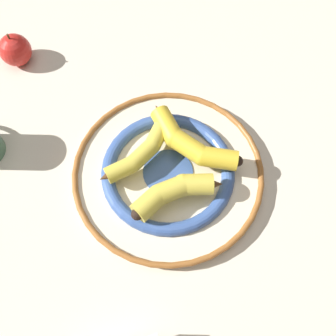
{
  "coord_description": "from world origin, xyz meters",
  "views": [
    {
      "loc": [
        -0.34,
        -0.02,
        0.71
      ],
      "look_at": [
        -0.03,
        0.03,
        0.04
      ],
      "focal_mm": 42.0,
      "sensor_mm": 36.0,
      "label": 1
    }
  ],
  "objects_px": {
    "banana_c": "(189,142)",
    "apple": "(15,50)",
    "banana_b": "(139,154)",
    "decorative_bowl": "(168,173)",
    "banana_a": "(175,192)"
  },
  "relations": [
    {
      "from": "decorative_bowl",
      "to": "banana_a",
      "type": "bearing_deg",
      "value": -158.38
    },
    {
      "from": "decorative_bowl",
      "to": "banana_c",
      "type": "height_order",
      "value": "banana_c"
    },
    {
      "from": "decorative_bowl",
      "to": "banana_b",
      "type": "distance_m",
      "value": 0.07
    },
    {
      "from": "banana_b",
      "to": "banana_c",
      "type": "distance_m",
      "value": 0.1
    },
    {
      "from": "decorative_bowl",
      "to": "banana_c",
      "type": "xyz_separation_m",
      "value": [
        0.05,
        -0.03,
        0.04
      ]
    },
    {
      "from": "decorative_bowl",
      "to": "banana_c",
      "type": "distance_m",
      "value": 0.07
    },
    {
      "from": "banana_a",
      "to": "apple",
      "type": "bearing_deg",
      "value": -67.4
    },
    {
      "from": "apple",
      "to": "banana_c",
      "type": "bearing_deg",
      "value": -113.45
    },
    {
      "from": "banana_a",
      "to": "banana_c",
      "type": "height_order",
      "value": "same"
    },
    {
      "from": "decorative_bowl",
      "to": "banana_b",
      "type": "height_order",
      "value": "banana_b"
    },
    {
      "from": "banana_c",
      "to": "banana_b",
      "type": "bearing_deg",
      "value": -129.57
    },
    {
      "from": "banana_b",
      "to": "apple",
      "type": "distance_m",
      "value": 0.39
    },
    {
      "from": "banana_c",
      "to": "apple",
      "type": "distance_m",
      "value": 0.45
    },
    {
      "from": "banana_c",
      "to": "banana_a",
      "type": "bearing_deg",
      "value": -68.76
    },
    {
      "from": "banana_b",
      "to": "banana_c",
      "type": "xyz_separation_m",
      "value": [
        0.04,
        -0.09,
        0.0
      ]
    }
  ]
}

